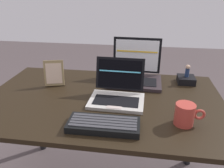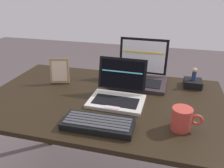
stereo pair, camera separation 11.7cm
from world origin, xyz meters
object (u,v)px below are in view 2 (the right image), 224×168
at_px(laptop_rear, 140,74).
at_px(external_keyboard, 98,124).
at_px(laptop_front, 118,93).
at_px(figurine_stand, 193,83).
at_px(coffee_mug, 182,119).
at_px(figurine, 194,74).
at_px(photo_frame, 60,71).

relative_size(laptop_rear, external_keyboard, 1.08).
xyz_separation_m(laptop_front, external_keyboard, (-0.03, -0.27, -0.02)).
distance_m(laptop_front, external_keyboard, 0.28).
bearing_deg(figurine_stand, coffee_mug, -99.60).
xyz_separation_m(laptop_front, coffee_mug, (0.33, -0.19, 0.01)).
bearing_deg(figurine, coffee_mug, -99.60).
height_order(laptop_rear, figurine, laptop_rear).
height_order(external_keyboard, figurine, figurine).
bearing_deg(figurine, external_keyboard, -128.16).
bearing_deg(figurine_stand, laptop_rear, -177.49).
height_order(laptop_front, figurine_stand, laptop_front).
relative_size(laptop_front, laptop_rear, 0.86).
relative_size(external_keyboard, photo_frame, 2.01).
xyz_separation_m(figurine, coffee_mug, (-0.08, -0.48, -0.03)).
distance_m(external_keyboard, figurine_stand, 0.72).
height_order(external_keyboard, photo_frame, photo_frame).
xyz_separation_m(laptop_front, photo_frame, (-0.42, 0.14, 0.04)).
distance_m(laptop_front, figurine, 0.51).
relative_size(photo_frame, figurine_stand, 1.50).
distance_m(laptop_front, photo_frame, 0.44).
bearing_deg(coffee_mug, external_keyboard, -167.07).
bearing_deg(laptop_rear, figurine, 2.51).
relative_size(photo_frame, figurine, 2.01).
relative_size(laptop_rear, figurine_stand, 3.25).
xyz_separation_m(figurine_stand, figurine, (0.00, 0.00, 0.06)).
relative_size(figurine_stand, figurine, 1.34).
distance_m(laptop_rear, coffee_mug, 0.53).
bearing_deg(laptop_rear, external_keyboard, -101.49).
distance_m(external_keyboard, photo_frame, 0.57).
height_order(laptop_front, photo_frame, laptop_front).
xyz_separation_m(laptop_rear, photo_frame, (-0.50, -0.14, 0.03)).
bearing_deg(laptop_front, figurine, 35.20).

